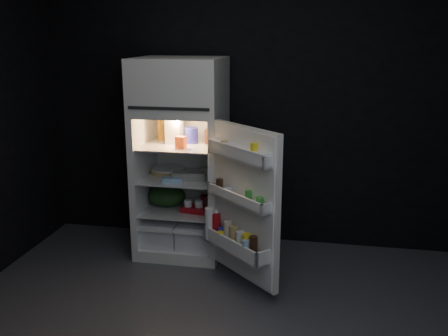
% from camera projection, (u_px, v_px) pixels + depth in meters
% --- Properties ---
extents(floor, '(4.00, 3.40, 0.00)m').
position_uv_depth(floor, '(216.00, 334.00, 3.39)').
color(floor, '#48484D').
rests_on(floor, ground).
extents(wall_back, '(4.00, 0.00, 2.70)m').
position_uv_depth(wall_back, '(252.00, 103.00, 4.65)').
color(wall_back, black).
rests_on(wall_back, ground).
extents(wall_front, '(4.00, 0.00, 2.70)m').
position_uv_depth(wall_front, '(94.00, 260.00, 1.43)').
color(wall_front, black).
rests_on(wall_front, ground).
extents(refrigerator, '(0.76, 0.71, 1.78)m').
position_uv_depth(refrigerator, '(182.00, 151.00, 4.50)').
color(refrigerator, white).
rests_on(refrigerator, ground).
extents(fridge_door, '(0.66, 0.63, 1.22)m').
position_uv_depth(fridge_door, '(242.00, 207.00, 3.86)').
color(fridge_door, white).
rests_on(fridge_door, ground).
extents(milk_jug, '(0.14, 0.14, 0.24)m').
position_uv_depth(milk_jug, '(174.00, 130.00, 4.44)').
color(milk_jug, white).
rests_on(milk_jug, refrigerator).
extents(mayo_jar, '(0.13, 0.13, 0.14)m').
position_uv_depth(mayo_jar, '(192.00, 135.00, 4.46)').
color(mayo_jar, '#1C209C').
rests_on(mayo_jar, refrigerator).
extents(jam_jar, '(0.12, 0.12, 0.13)m').
position_uv_depth(jam_jar, '(211.00, 136.00, 4.44)').
color(jam_jar, black).
rests_on(jam_jar, refrigerator).
extents(amber_bottle, '(0.09, 0.09, 0.22)m').
position_uv_depth(amber_bottle, '(161.00, 128.00, 4.58)').
color(amber_bottle, '#B1721C').
rests_on(amber_bottle, refrigerator).
extents(small_carton, '(0.10, 0.08, 0.10)m').
position_uv_depth(small_carton, '(181.00, 142.00, 4.28)').
color(small_carton, '#EC531B').
rests_on(small_carton, refrigerator).
extents(egg_carton, '(0.30, 0.15, 0.07)m').
position_uv_depth(egg_carton, '(189.00, 176.00, 4.40)').
color(egg_carton, gray).
rests_on(egg_carton, refrigerator).
extents(pie, '(0.40, 0.40, 0.04)m').
position_uv_depth(pie, '(168.00, 171.00, 4.63)').
color(pie, tan).
rests_on(pie, refrigerator).
extents(flat_package, '(0.18, 0.11, 0.04)m').
position_uv_depth(flat_package, '(172.00, 180.00, 4.34)').
color(flat_package, '#85B0CE').
rests_on(flat_package, refrigerator).
extents(wrapped_pkg, '(0.13, 0.12, 0.05)m').
position_uv_depth(wrapped_pkg, '(206.00, 170.00, 4.62)').
color(wrapped_pkg, beige).
rests_on(wrapped_pkg, refrigerator).
extents(produce_bag, '(0.38, 0.34, 0.20)m').
position_uv_depth(produce_bag, '(167.00, 196.00, 4.62)').
color(produce_bag, '#193815').
rests_on(produce_bag, refrigerator).
extents(yogurt_tray, '(0.25, 0.16, 0.05)m').
position_uv_depth(yogurt_tray, '(195.00, 209.00, 4.47)').
color(yogurt_tray, '#A40E15').
rests_on(yogurt_tray, refrigerator).
extents(small_can_red, '(0.07, 0.07, 0.09)m').
position_uv_depth(small_can_red, '(204.00, 200.00, 4.66)').
color(small_can_red, '#A40E15').
rests_on(small_can_red, refrigerator).
extents(small_can_silver, '(0.08, 0.08, 0.09)m').
position_uv_depth(small_can_silver, '(208.00, 201.00, 4.65)').
color(small_can_silver, silver).
rests_on(small_can_silver, refrigerator).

